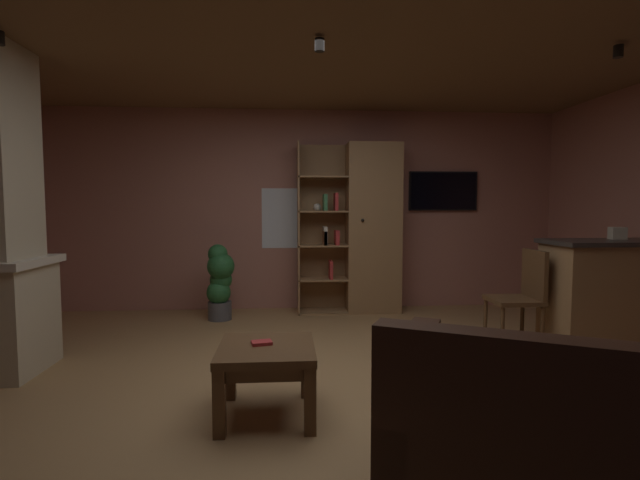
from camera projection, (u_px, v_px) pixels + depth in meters
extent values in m
cube|color=#A37A4C|center=(324.00, 390.00, 3.32)|extent=(6.48, 5.40, 0.02)
cube|color=#AD7060|center=(307.00, 210.00, 5.94)|extent=(6.60, 0.06, 2.54)
cube|color=brown|center=(324.00, 25.00, 3.14)|extent=(6.48, 5.40, 0.02)
cube|color=white|center=(285.00, 218.00, 5.90)|extent=(0.59, 0.01, 0.76)
cube|color=#997047|center=(373.00, 228.00, 5.74)|extent=(0.66, 0.38, 2.09)
cube|color=#997047|center=(321.00, 228.00, 5.87)|extent=(0.61, 0.02, 2.09)
cube|color=#997047|center=(298.00, 229.00, 5.67)|extent=(0.02, 0.38, 2.09)
sphere|color=black|center=(363.00, 220.00, 5.52)|extent=(0.04, 0.04, 0.04)
cube|color=#997047|center=(322.00, 311.00, 5.77)|extent=(0.61, 0.38, 0.02)
cube|color=#997047|center=(322.00, 279.00, 5.74)|extent=(0.61, 0.38, 0.02)
cube|color=#997047|center=(322.00, 245.00, 5.71)|extent=(0.61, 0.38, 0.02)
cube|color=#997047|center=(322.00, 212.00, 5.68)|extent=(0.61, 0.38, 0.02)
cube|color=#997047|center=(322.00, 177.00, 5.65)|extent=(0.61, 0.38, 0.02)
cube|color=#B22D2D|center=(336.00, 202.00, 5.63)|extent=(0.04, 0.23, 0.21)
cube|color=#B22D2D|center=(331.00, 270.00, 5.68)|extent=(0.04, 0.23, 0.22)
cube|color=beige|center=(325.00, 236.00, 5.65)|extent=(0.04, 0.23, 0.22)
cube|color=#387247|center=(325.00, 202.00, 5.62)|extent=(0.04, 0.23, 0.20)
cube|color=brown|center=(325.00, 238.00, 5.65)|extent=(0.04, 0.23, 0.17)
cube|color=#B22D2D|center=(337.00, 238.00, 5.66)|extent=(0.05, 0.23, 0.18)
sphere|color=beige|center=(317.00, 207.00, 5.67)|extent=(0.10, 0.10, 0.10)
cube|color=#997047|center=(628.00, 299.00, 4.13)|extent=(1.40, 0.53, 0.98)
cube|color=#2D2826|center=(630.00, 242.00, 4.09)|extent=(1.46, 0.59, 0.04)
cube|color=#BFB299|center=(617.00, 233.00, 4.18)|extent=(0.15, 0.15, 0.11)
cube|color=#382116|center=(556.00, 457.00, 2.03)|extent=(1.69, 1.45, 0.42)
cube|color=#382116|center=(570.00, 398.00, 1.64)|extent=(1.34, 0.77, 0.42)
cube|color=#382116|center=(411.00, 406.00, 2.26)|extent=(0.54, 0.88, 0.67)
cube|color=brown|center=(605.00, 385.00, 1.97)|extent=(0.40, 0.25, 0.32)
cube|color=#AD3D2D|center=(583.00, 404.00, 1.81)|extent=(0.48, 0.32, 0.33)
cube|color=olive|center=(526.00, 406.00, 1.87)|extent=(0.41, 0.31, 0.32)
cube|color=brown|center=(539.00, 401.00, 1.89)|extent=(0.43, 0.20, 0.32)
cube|color=brown|center=(267.00, 350.00, 2.87)|extent=(0.60, 0.61, 0.05)
cube|color=brown|center=(267.00, 360.00, 2.88)|extent=(0.54, 0.55, 0.08)
cube|color=brown|center=(219.00, 404.00, 2.61)|extent=(0.07, 0.07, 0.40)
cube|color=brown|center=(310.00, 401.00, 2.64)|extent=(0.07, 0.07, 0.40)
cube|color=brown|center=(230.00, 371.00, 3.13)|extent=(0.07, 0.07, 0.40)
cube|color=brown|center=(306.00, 369.00, 3.17)|extent=(0.07, 0.07, 0.40)
cube|color=#B22D2D|center=(262.00, 343.00, 2.90)|extent=(0.14, 0.11, 0.02)
cube|color=brown|center=(513.00, 300.00, 4.20)|extent=(0.43, 0.43, 0.04)
cube|color=brown|center=(534.00, 274.00, 4.20)|extent=(0.05, 0.40, 0.44)
cylinder|color=brown|center=(485.00, 320.00, 4.39)|extent=(0.04, 0.04, 0.46)
cylinder|color=brown|center=(502.00, 331.00, 4.03)|extent=(0.04, 0.04, 0.46)
cylinder|color=brown|center=(522.00, 320.00, 4.41)|extent=(0.04, 0.04, 0.46)
cylinder|color=brown|center=(542.00, 330.00, 4.05)|extent=(0.04, 0.04, 0.46)
cylinder|color=#4C4C51|center=(220.00, 311.00, 5.36)|extent=(0.27, 0.27, 0.21)
sphere|color=#235B2D|center=(219.00, 292.00, 5.33)|extent=(0.28, 0.28, 0.28)
sphere|color=#235B2D|center=(221.00, 280.00, 5.35)|extent=(0.26, 0.26, 0.26)
sphere|color=#235B2D|center=(221.00, 266.00, 5.30)|extent=(0.31, 0.31, 0.31)
sphere|color=#235B2D|center=(218.00, 254.00, 5.31)|extent=(0.23, 0.23, 0.23)
cube|color=black|center=(443.00, 191.00, 6.00)|extent=(0.90, 0.05, 0.50)
cube|color=black|center=(444.00, 191.00, 5.97)|extent=(0.86, 0.01, 0.46)
cylinder|color=black|center=(320.00, 45.00, 3.30)|extent=(0.07, 0.07, 0.09)
cylinder|color=black|center=(618.00, 52.00, 3.43)|extent=(0.07, 0.07, 0.09)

